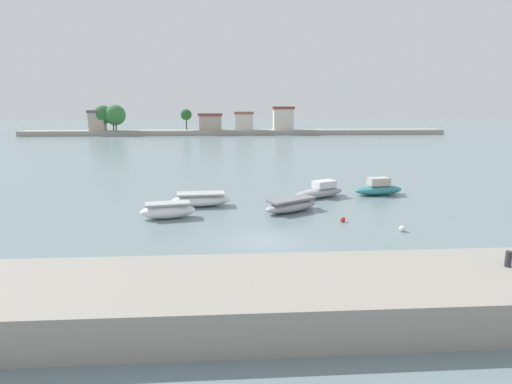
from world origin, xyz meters
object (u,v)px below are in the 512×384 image
(mooring_bollard, at_px, (508,259))
(mooring_buoy_0, at_px, (402,229))
(moored_boat_2, at_px, (291,205))
(moored_boat_4, at_px, (378,188))
(moored_boat_0, at_px, (168,211))
(mooring_buoy_1, at_px, (343,219))
(moored_boat_1, at_px, (201,200))
(moored_boat_3, at_px, (320,191))

(mooring_bollard, relative_size, mooring_buoy_0, 1.63)
(moored_boat_2, bearing_deg, mooring_buoy_0, -72.11)
(mooring_bollard, xyz_separation_m, moored_boat_4, (2.36, 22.33, -1.46))
(mooring_bollard, bearing_deg, moored_boat_2, 113.00)
(moored_boat_0, distance_m, mooring_buoy_1, 13.31)
(moored_boat_1, relative_size, moored_boat_4, 1.02)
(mooring_buoy_1, bearing_deg, moored_boat_1, 152.53)
(mooring_bollard, bearing_deg, moored_boat_3, 99.26)
(moored_boat_1, distance_m, mooring_buoy_0, 16.58)
(mooring_bollard, height_order, moored_boat_2, mooring_bollard)
(moored_boat_0, relative_size, mooring_buoy_0, 10.44)
(moored_boat_1, bearing_deg, mooring_buoy_1, -31.47)
(moored_boat_1, height_order, moored_boat_3, moored_boat_3)
(mooring_buoy_0, bearing_deg, mooring_bollard, -89.19)
(moored_boat_0, bearing_deg, moored_boat_1, 47.86)
(moored_boat_4, bearing_deg, mooring_buoy_1, -131.40)
(mooring_bollard, xyz_separation_m, moored_boat_1, (-14.50, 18.88, -1.52))
(moored_boat_3, height_order, mooring_buoy_1, moored_boat_3)
(moored_boat_2, distance_m, mooring_buoy_0, 9.06)
(moored_boat_1, relative_size, mooring_buoy_0, 12.20)
(moored_boat_4, bearing_deg, mooring_bollard, -104.22)
(moored_boat_2, xyz_separation_m, moored_boat_3, (3.49, 5.03, 0.07))
(mooring_buoy_0, bearing_deg, mooring_buoy_1, 142.68)
(moored_boat_2, bearing_deg, moored_boat_0, 156.78)
(mooring_bollard, bearing_deg, moored_boat_0, 137.98)
(mooring_bollard, bearing_deg, moored_boat_1, 127.52)
(moored_boat_1, bearing_deg, moored_boat_3, 9.59)
(mooring_bollard, distance_m, moored_boat_1, 23.85)
(moored_boat_1, height_order, moored_boat_4, moored_boat_4)
(moored_boat_3, distance_m, mooring_buoy_0, 11.46)
(mooring_bollard, height_order, moored_boat_0, mooring_bollard)
(moored_boat_0, xyz_separation_m, moored_boat_2, (9.77, 1.39, -0.08))
(moored_boat_4, relative_size, mooring_buoy_0, 11.91)
(mooring_bollard, bearing_deg, moored_boat_4, 83.98)
(moored_boat_2, xyz_separation_m, mooring_buoy_0, (6.85, -5.92, -0.31))
(moored_boat_0, height_order, moored_boat_4, moored_boat_4)
(moored_boat_3, bearing_deg, moored_boat_4, -18.69)
(moored_boat_2, height_order, moored_boat_3, moored_boat_3)
(moored_boat_2, bearing_deg, moored_boat_4, 0.63)
(moored_boat_0, height_order, moored_boat_2, moored_boat_0)
(moored_boat_3, bearing_deg, mooring_buoy_0, -99.35)
(moored_boat_3, bearing_deg, moored_boat_0, 179.42)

